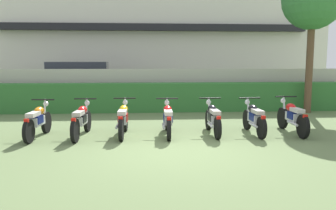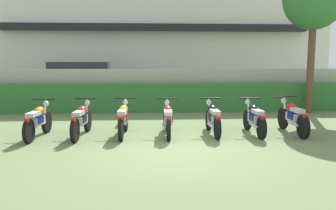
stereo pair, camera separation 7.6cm
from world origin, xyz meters
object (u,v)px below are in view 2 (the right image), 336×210
object	(u,v)px
motorcycle_in_row_4	(213,118)
motorcycle_in_row_5	(254,118)
motorcycle_in_row_0	(38,121)
motorcycle_in_row_3	(168,119)
tree_near_inspector	(314,0)
motorcycle_in_row_1	(81,120)
motorcycle_in_row_2	(123,119)
motorcycle_in_row_6	(293,117)
parked_car	(83,82)

from	to	relation	value
motorcycle_in_row_4	motorcycle_in_row_5	bearing A→B (deg)	-92.68
motorcycle_in_row_0	motorcycle_in_row_3	xyz separation A→B (m)	(3.31, 0.09, -0.00)
tree_near_inspector	motorcycle_in_row_3	world-z (taller)	tree_near_inspector
motorcycle_in_row_0	motorcycle_in_row_1	bearing A→B (deg)	-82.85
motorcycle_in_row_2	motorcycle_in_row_5	bearing A→B (deg)	-88.67
motorcycle_in_row_5	motorcycle_in_row_6	bearing A→B (deg)	-88.98
motorcycle_in_row_3	motorcycle_in_row_5	xyz separation A→B (m)	(2.30, -0.02, 0.00)
motorcycle_in_row_0	motorcycle_in_row_1	distance (m)	1.08
parked_car	motorcycle_in_row_5	size ratio (longest dim) A/B	2.59
motorcycle_in_row_2	motorcycle_in_row_0	bearing A→B (deg)	94.95
motorcycle_in_row_2	motorcycle_in_row_5	world-z (taller)	motorcycle_in_row_2
motorcycle_in_row_2	motorcycle_in_row_3	size ratio (longest dim) A/B	1.00
motorcycle_in_row_4	motorcycle_in_row_5	size ratio (longest dim) A/B	1.01
motorcycle_in_row_3	parked_car	bearing A→B (deg)	26.47
motorcycle_in_row_1	motorcycle_in_row_5	world-z (taller)	motorcycle_in_row_1
motorcycle_in_row_5	parked_car	bearing A→B (deg)	37.04
motorcycle_in_row_0	motorcycle_in_row_6	distance (m)	6.67
motorcycle_in_row_2	motorcycle_in_row_6	distance (m)	4.53
motorcycle_in_row_2	motorcycle_in_row_3	xyz separation A→B (m)	(1.16, -0.02, -0.01)
motorcycle_in_row_2	parked_car	bearing A→B (deg)	19.20
motorcycle_in_row_3	motorcycle_in_row_4	world-z (taller)	same
motorcycle_in_row_6	motorcycle_in_row_4	bearing A→B (deg)	89.79
motorcycle_in_row_5	motorcycle_in_row_1	bearing A→B (deg)	89.89
tree_near_inspector	motorcycle_in_row_0	distance (m)	10.25
parked_car	motorcycle_in_row_2	xyz separation A→B (m)	(2.36, -7.61, -0.49)
motorcycle_in_row_3	motorcycle_in_row_4	distance (m)	1.20
motorcycle_in_row_5	motorcycle_in_row_6	world-z (taller)	motorcycle_in_row_6
motorcycle_in_row_1	motorcycle_in_row_2	world-z (taller)	motorcycle_in_row_2
motorcycle_in_row_1	motorcycle_in_row_3	xyz separation A→B (m)	(2.23, 0.03, -0.01)
parked_car	motorcycle_in_row_4	xyz separation A→B (m)	(4.72, -7.60, -0.50)
motorcycle_in_row_1	motorcycle_in_row_6	distance (m)	5.59
motorcycle_in_row_0	motorcycle_in_row_2	size ratio (longest dim) A/B	0.98
tree_near_inspector	motorcycle_in_row_2	bearing A→B (deg)	-152.05
tree_near_inspector	motorcycle_in_row_6	xyz separation A→B (m)	(-2.16, -3.56, -3.67)
motorcycle_in_row_5	motorcycle_in_row_6	distance (m)	1.06
motorcycle_in_row_1	motorcycle_in_row_6	world-z (taller)	motorcycle_in_row_6
motorcycle_in_row_3	motorcycle_in_row_1	bearing A→B (deg)	92.40
motorcycle_in_row_2	motorcycle_in_row_4	xyz separation A→B (m)	(2.36, 0.01, -0.01)
motorcycle_in_row_4	tree_near_inspector	bearing A→B (deg)	-50.74
parked_car	tree_near_inspector	bearing A→B (deg)	-26.64
motorcycle_in_row_2	motorcycle_in_row_5	xyz separation A→B (m)	(3.47, -0.04, -0.01)
motorcycle_in_row_1	motorcycle_in_row_4	xyz separation A→B (m)	(3.43, 0.06, -0.01)
motorcycle_in_row_4	motorcycle_in_row_6	bearing A→B (deg)	-90.74
motorcycle_in_row_4	motorcycle_in_row_5	xyz separation A→B (m)	(1.10, -0.05, 0.00)
tree_near_inspector	motorcycle_in_row_6	size ratio (longest dim) A/B	2.75
motorcycle_in_row_1	motorcycle_in_row_5	distance (m)	4.53
motorcycle_in_row_2	motorcycle_in_row_5	distance (m)	3.47
parked_car	tree_near_inspector	size ratio (longest dim) A/B	0.87
tree_near_inspector	motorcycle_in_row_0	world-z (taller)	tree_near_inspector
motorcycle_in_row_6	tree_near_inspector	bearing A→B (deg)	-30.72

